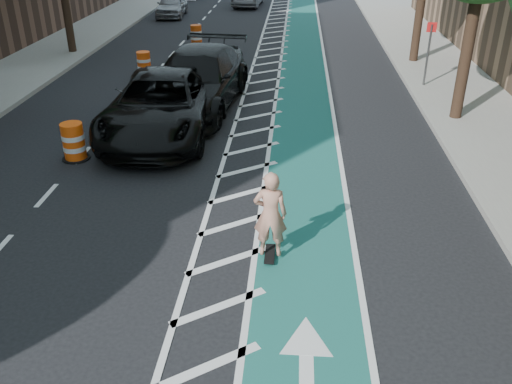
# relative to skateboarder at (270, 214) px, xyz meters

# --- Properties ---
(ground) EXTENTS (120.00, 120.00, 0.00)m
(ground) POSITION_rel_skateboarder_xyz_m (-2.30, -0.19, -0.98)
(ground) COLOR black
(ground) RESTS_ON ground
(bike_lane) EXTENTS (2.00, 90.00, 0.01)m
(bike_lane) POSITION_rel_skateboarder_xyz_m (0.70, 9.81, -0.97)
(bike_lane) COLOR #1A5E56
(bike_lane) RESTS_ON ground
(buffer_strip) EXTENTS (1.40, 90.00, 0.01)m
(buffer_strip) POSITION_rel_skateboarder_xyz_m (-0.80, 9.81, -0.97)
(buffer_strip) COLOR silver
(buffer_strip) RESTS_ON ground
(sidewalk_right) EXTENTS (5.00, 90.00, 0.15)m
(sidewalk_right) POSITION_rel_skateboarder_xyz_m (7.20, 9.81, -0.90)
(sidewalk_right) COLOR gray
(sidewalk_right) RESTS_ON ground
(curb_right) EXTENTS (0.12, 90.00, 0.16)m
(curb_right) POSITION_rel_skateboarder_xyz_m (4.75, 9.81, -0.90)
(curb_right) COLOR gray
(curb_right) RESTS_ON ground
(curb_left) EXTENTS (0.12, 90.00, 0.16)m
(curb_left) POSITION_rel_skateboarder_xyz_m (-9.35, 9.81, -0.90)
(curb_left) COLOR gray
(curb_left) RESTS_ON ground
(sign_post) EXTENTS (0.35, 0.08, 2.47)m
(sign_post) POSITION_rel_skateboarder_xyz_m (5.30, 11.81, 0.37)
(sign_post) COLOR #4C4C4C
(sign_post) RESTS_ON ground
(skateboard) EXTENTS (0.20, 0.69, 0.09)m
(skateboard) POSITION_rel_skateboarder_xyz_m (0.00, 0.00, -0.90)
(skateboard) COLOR black
(skateboard) RESTS_ON ground
(skateboarder) EXTENTS (0.65, 0.43, 1.77)m
(skateboarder) POSITION_rel_skateboarder_xyz_m (0.00, 0.00, 0.00)
(skateboarder) COLOR tan
(skateboarder) RESTS_ON skateboard
(suv_near) EXTENTS (3.11, 6.51, 1.79)m
(suv_near) POSITION_rel_skateboarder_xyz_m (-3.61, 6.53, -0.08)
(suv_near) COLOR black
(suv_near) RESTS_ON ground
(suv_far) EXTENTS (3.32, 6.87, 1.93)m
(suv_far) POSITION_rel_skateboarder_xyz_m (-2.96, 9.06, -0.01)
(suv_far) COLOR black
(suv_far) RESTS_ON ground
(car_silver) EXTENTS (1.83, 4.15, 1.39)m
(car_silver) POSITION_rel_skateboarder_xyz_m (-7.65, 26.75, -0.28)
(car_silver) COLOR gray
(car_silver) RESTS_ON ground
(barrel_a) EXTENTS (0.76, 0.76, 1.03)m
(barrel_a) POSITION_rel_skateboarder_xyz_m (-5.57, 4.37, -0.49)
(barrel_a) COLOR #FF530D
(barrel_a) RESTS_ON ground
(barrel_b) EXTENTS (0.70, 0.70, 0.95)m
(barrel_b) POSITION_rel_skateboarder_xyz_m (-5.88, 12.98, -0.53)
(barrel_b) COLOR #FF520D
(barrel_b) RESTS_ON ground
(barrel_c) EXTENTS (0.70, 0.70, 0.96)m
(barrel_c) POSITION_rel_skateboarder_xyz_m (-4.70, 18.81, -0.53)
(barrel_c) COLOR #D9470B
(barrel_c) RESTS_ON ground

